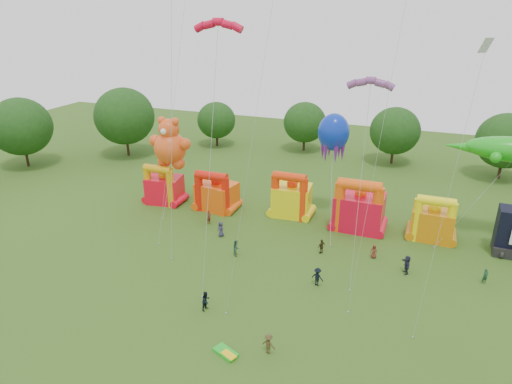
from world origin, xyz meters
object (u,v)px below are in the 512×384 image
(bouncy_castle_2, at_px, (291,198))
(teddy_bear_kite, at_px, (169,157))
(gecko_kite, at_px, (484,190))
(octopus_kite, at_px, (332,177))
(spectator_4, at_px, (322,246))
(spectator_0, at_px, (221,229))
(bouncy_castle_0, at_px, (164,187))

(bouncy_castle_2, relative_size, teddy_bear_kite, 0.51)
(gecko_kite, xyz_separation_m, octopus_kite, (-16.46, -1.19, -0.24))
(teddy_bear_kite, bearing_deg, spectator_4, -14.65)
(bouncy_castle_2, distance_m, octopus_kite, 6.34)
(teddy_bear_kite, xyz_separation_m, octopus_kite, (20.93, 1.91, -0.71))
(gecko_kite, bearing_deg, spectator_0, -161.79)
(spectator_0, bearing_deg, gecko_kite, 38.47)
(octopus_kite, relative_size, spectator_4, 7.81)
(bouncy_castle_2, relative_size, gecko_kite, 0.46)
(bouncy_castle_0, height_order, octopus_kite, octopus_kite)
(bouncy_castle_2, relative_size, spectator_0, 3.33)
(spectator_4, bearing_deg, gecko_kite, 156.81)
(bouncy_castle_0, relative_size, bouncy_castle_2, 0.92)
(teddy_bear_kite, relative_size, gecko_kite, 0.90)
(bouncy_castle_0, distance_m, bouncy_castle_2, 17.48)
(spectator_0, height_order, spectator_4, spectator_0)
(teddy_bear_kite, relative_size, octopus_kite, 0.91)
(bouncy_castle_2, bearing_deg, octopus_kite, -7.36)
(bouncy_castle_2, relative_size, octopus_kite, 0.47)
(bouncy_castle_0, bearing_deg, bouncy_castle_2, 7.08)
(gecko_kite, relative_size, spectator_4, 7.94)
(bouncy_castle_2, xyz_separation_m, spectator_0, (-5.92, -8.51, -1.42))
(bouncy_castle_2, bearing_deg, bouncy_castle_0, -172.92)
(spectator_0, bearing_deg, octopus_kite, 55.74)
(gecko_kite, height_order, octopus_kite, octopus_kite)
(bouncy_castle_0, relative_size, spectator_4, 3.35)
(gecko_kite, bearing_deg, bouncy_castle_2, -178.60)
(gecko_kite, height_order, spectator_0, gecko_kite)
(bouncy_castle_0, distance_m, teddy_bear_kite, 4.84)
(octopus_kite, relative_size, spectator_0, 7.16)
(bouncy_castle_2, distance_m, teddy_bear_kite, 16.64)
(octopus_kite, height_order, spectator_4, octopus_kite)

